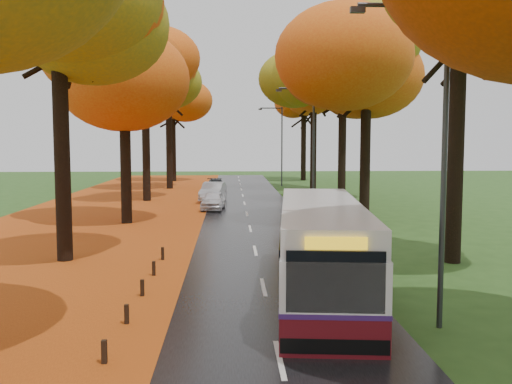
{
  "coord_description": "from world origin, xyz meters",
  "views": [
    {
      "loc": [
        -1.04,
        -5.73,
        4.7
      ],
      "look_at": [
        0.0,
        17.21,
        2.6
      ],
      "focal_mm": 40.0,
      "sensor_mm": 36.0,
      "label": 1
    }
  ],
  "objects": [
    {
      "name": "car_dark",
      "position": [
        -2.33,
        45.84,
        0.61
      ],
      "size": [
        2.0,
        4.06,
        1.13
      ],
      "primitive_type": "imported",
      "rotation": [
        0.0,
        0.0,
        0.11
      ],
      "color": "black",
      "rests_on": "road"
    },
    {
      "name": "trees_right",
      "position": [
        7.19,
        26.91,
        9.69
      ],
      "size": [
        9.3,
        74.2,
        13.96
      ],
      "color": "black",
      "rests_on": "ground"
    },
    {
      "name": "centre_line",
      "position": [
        0.0,
        25.0,
        0.04
      ],
      "size": [
        0.12,
        90.0,
        0.01
      ],
      "primitive_type": "cube",
      "color": "silver",
      "rests_on": "road"
    },
    {
      "name": "leaf_drift",
      "position": [
        -3.05,
        25.0,
        0.04
      ],
      "size": [
        0.9,
        90.0,
        0.01
      ],
      "primitive_type": "cube",
      "color": "#BA5113",
      "rests_on": "road"
    },
    {
      "name": "leaf_verge",
      "position": [
        -9.0,
        25.0,
        0.01
      ],
      "size": [
        12.0,
        90.0,
        0.02
      ],
      "primitive_type": "cube",
      "color": "maroon",
      "rests_on": "ground"
    },
    {
      "name": "car_silver",
      "position": [
        -2.35,
        37.68,
        0.76
      ],
      "size": [
        2.12,
        4.54,
        1.44
      ],
      "primitive_type": "imported",
      "rotation": [
        0.0,
        0.0,
        -0.14
      ],
      "color": "#A2A5AA",
      "rests_on": "road"
    },
    {
      "name": "car_white",
      "position": [
        -2.19,
        32.36,
        0.65
      ],
      "size": [
        1.77,
        3.7,
        1.22
      ],
      "primitive_type": "imported",
      "rotation": [
        0.0,
        0.0,
        -0.09
      ],
      "color": "silver",
      "rests_on": "road"
    },
    {
      "name": "road",
      "position": [
        0.0,
        25.0,
        0.02
      ],
      "size": [
        6.5,
        90.0,
        0.04
      ],
      "primitive_type": "cube",
      "color": "black",
      "rests_on": "ground"
    },
    {
      "name": "streetlamp_near",
      "position": [
        3.95,
        8.0,
        4.71
      ],
      "size": [
        2.45,
        0.18,
        8.0
      ],
      "color": "#333538",
      "rests_on": "ground"
    },
    {
      "name": "bus",
      "position": [
        1.7,
        11.16,
        1.49
      ],
      "size": [
        3.45,
        10.7,
        2.76
      ],
      "rotation": [
        0.0,
        0.0,
        -0.1
      ],
      "color": "#580D14",
      "rests_on": "road"
    },
    {
      "name": "bollard_row",
      "position": [
        -3.7,
        4.7,
        0.26
      ],
      "size": [
        0.11,
        23.51,
        0.52
      ],
      "color": "black",
      "rests_on": "ground"
    },
    {
      "name": "streetlamp_far",
      "position": [
        3.95,
        52.0,
        4.71
      ],
      "size": [
        2.45,
        0.18,
        8.0
      ],
      "color": "#333538",
      "rests_on": "ground"
    },
    {
      "name": "trees_left",
      "position": [
        -7.18,
        27.06,
        9.53
      ],
      "size": [
        9.2,
        74.0,
        13.88
      ],
      "color": "black",
      "rests_on": "ground"
    },
    {
      "name": "streetlamp_mid",
      "position": [
        3.95,
        30.0,
        4.71
      ],
      "size": [
        2.45,
        0.18,
        8.0
      ],
      "color": "#333538",
      "rests_on": "ground"
    }
  ]
}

